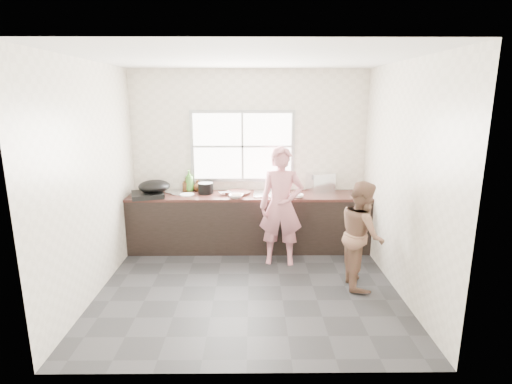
{
  "coord_description": "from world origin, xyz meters",
  "views": [
    {
      "loc": [
        0.06,
        -4.55,
        2.3
      ],
      "look_at": [
        0.1,
        0.65,
        1.05
      ],
      "focal_mm": 28.0,
      "sensor_mm": 36.0,
      "label": 1
    }
  ],
  "objects_px": {
    "cutting_board": "(238,193)",
    "pot_lid_right": "(174,192)",
    "plate_food": "(187,195)",
    "bottle_brown_short": "(197,186)",
    "bowl_held": "(298,196)",
    "burner": "(148,195)",
    "bottle_brown_tall": "(186,185)",
    "bottle_green": "(189,180)",
    "dish_rack": "(321,182)",
    "person_side": "(362,234)",
    "black_pot": "(206,188)",
    "bowl_crabs": "(277,196)",
    "glass_jar": "(186,188)",
    "bowl_mince": "(236,196)",
    "woman": "(281,210)",
    "wok": "(154,186)",
    "pot_lid_left": "(179,193)"
  },
  "relations": [
    {
      "from": "bowl_crabs",
      "to": "woman",
      "type": "bearing_deg",
      "value": -85.07
    },
    {
      "from": "bowl_crabs",
      "to": "plate_food",
      "type": "xyz_separation_m",
      "value": [
        -1.34,
        0.14,
        -0.02
      ]
    },
    {
      "from": "glass_jar",
      "to": "pot_lid_right",
      "type": "bearing_deg",
      "value": -160.23
    },
    {
      "from": "woman",
      "to": "person_side",
      "type": "relative_size",
      "value": 1.16
    },
    {
      "from": "bottle_brown_tall",
      "to": "dish_rack",
      "type": "bearing_deg",
      "value": -0.42
    },
    {
      "from": "bottle_brown_short",
      "to": "dish_rack",
      "type": "distance_m",
      "value": 1.92
    },
    {
      "from": "bottle_green",
      "to": "bottle_brown_tall",
      "type": "bearing_deg",
      "value": 180.0
    },
    {
      "from": "bowl_held",
      "to": "burner",
      "type": "distance_m",
      "value": 2.21
    },
    {
      "from": "bowl_mince",
      "to": "bottle_brown_tall",
      "type": "height_order",
      "value": "bottle_brown_tall"
    },
    {
      "from": "cutting_board",
      "to": "pot_lid_right",
      "type": "distance_m",
      "value": 1.0
    },
    {
      "from": "person_side",
      "to": "black_pot",
      "type": "relative_size",
      "value": 5.79
    },
    {
      "from": "cutting_board",
      "to": "wok",
      "type": "bearing_deg",
      "value": -174.46
    },
    {
      "from": "burner",
      "to": "bowl_mince",
      "type": "bearing_deg",
      "value": -2.96
    },
    {
      "from": "bottle_brown_tall",
      "to": "burner",
      "type": "relative_size",
      "value": 0.43
    },
    {
      "from": "plate_food",
      "to": "bottle_brown_short",
      "type": "height_order",
      "value": "bottle_brown_short"
    },
    {
      "from": "cutting_board",
      "to": "dish_rack",
      "type": "relative_size",
      "value": 0.99
    },
    {
      "from": "bowl_held",
      "to": "burner",
      "type": "height_order",
      "value": "burner"
    },
    {
      "from": "bowl_mince",
      "to": "pot_lid_right",
      "type": "relative_size",
      "value": 0.77
    },
    {
      "from": "pot_lid_left",
      "to": "woman",
      "type": "bearing_deg",
      "value": -21.59
    },
    {
      "from": "cutting_board",
      "to": "bowl_mince",
      "type": "bearing_deg",
      "value": -93.84
    },
    {
      "from": "bottle_brown_tall",
      "to": "bottle_brown_short",
      "type": "height_order",
      "value": "bottle_brown_tall"
    },
    {
      "from": "bottle_brown_short",
      "to": "pot_lid_left",
      "type": "distance_m",
      "value": 0.33
    },
    {
      "from": "person_side",
      "to": "cutting_board",
      "type": "bearing_deg",
      "value": 51.81
    },
    {
      "from": "bowl_held",
      "to": "bottle_green",
      "type": "distance_m",
      "value": 1.71
    },
    {
      "from": "bowl_held",
      "to": "dish_rack",
      "type": "relative_size",
      "value": 0.52
    },
    {
      "from": "cutting_board",
      "to": "pot_lid_right",
      "type": "height_order",
      "value": "cutting_board"
    },
    {
      "from": "woman",
      "to": "bowl_crabs",
      "type": "relative_size",
      "value": 8.9
    },
    {
      "from": "bowl_held",
      "to": "dish_rack",
      "type": "xyz_separation_m",
      "value": [
        0.39,
        0.42,
        0.11
      ]
    },
    {
      "from": "bottle_green",
      "to": "cutting_board",
      "type": "bearing_deg",
      "value": -14.42
    },
    {
      "from": "plate_food",
      "to": "wok",
      "type": "bearing_deg",
      "value": -175.39
    },
    {
      "from": "bottle_brown_tall",
      "to": "burner",
      "type": "xyz_separation_m",
      "value": [
        -0.5,
        -0.37,
        -0.06
      ]
    },
    {
      "from": "bowl_mince",
      "to": "bottle_brown_short",
      "type": "bearing_deg",
      "value": 144.62
    },
    {
      "from": "bottle_brown_short",
      "to": "dish_rack",
      "type": "relative_size",
      "value": 0.42
    },
    {
      "from": "pot_lid_left",
      "to": "bottle_brown_tall",
      "type": "bearing_deg",
      "value": 65.78
    },
    {
      "from": "bowl_crabs",
      "to": "glass_jar",
      "type": "xyz_separation_m",
      "value": [
        -1.4,
        0.42,
        0.02
      ]
    },
    {
      "from": "bottle_green",
      "to": "dish_rack",
      "type": "relative_size",
      "value": 0.88
    },
    {
      "from": "bowl_held",
      "to": "bowl_crabs",
      "type": "bearing_deg",
      "value": 176.08
    },
    {
      "from": "bowl_mince",
      "to": "bowl_held",
      "type": "xyz_separation_m",
      "value": [
        0.9,
        0.0,
        0.01
      ]
    },
    {
      "from": "woman",
      "to": "wok",
      "type": "relative_size",
      "value": 3.32
    },
    {
      "from": "plate_food",
      "to": "pot_lid_left",
      "type": "xyz_separation_m",
      "value": [
        -0.14,
        0.09,
        -0.0
      ]
    },
    {
      "from": "plate_food",
      "to": "bottle_brown_tall",
      "type": "distance_m",
      "value": 0.3
    },
    {
      "from": "person_side",
      "to": "black_pot",
      "type": "distance_m",
      "value": 2.44
    },
    {
      "from": "burner",
      "to": "dish_rack",
      "type": "distance_m",
      "value": 2.63
    },
    {
      "from": "wok",
      "to": "pot_lid_left",
      "type": "height_order",
      "value": "wok"
    },
    {
      "from": "cutting_board",
      "to": "dish_rack",
      "type": "distance_m",
      "value": 1.3
    },
    {
      "from": "bottle_brown_short",
      "to": "burner",
      "type": "distance_m",
      "value": 0.78
    },
    {
      "from": "bottle_brown_short",
      "to": "burner",
      "type": "height_order",
      "value": "bottle_brown_short"
    },
    {
      "from": "bottle_brown_tall",
      "to": "glass_jar",
      "type": "bearing_deg",
      "value": 0.0
    },
    {
      "from": "plate_food",
      "to": "bottle_brown_short",
      "type": "distance_m",
      "value": 0.31
    },
    {
      "from": "person_side",
      "to": "bowl_held",
      "type": "distance_m",
      "value": 1.25
    }
  ]
}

